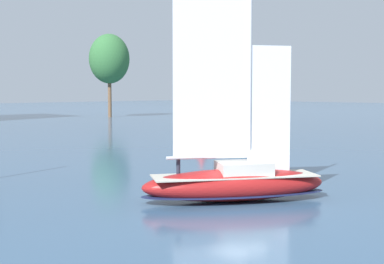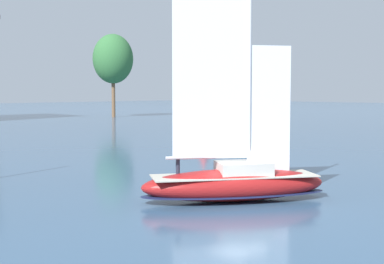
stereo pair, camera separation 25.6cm
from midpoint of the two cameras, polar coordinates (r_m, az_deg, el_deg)
ground_plane at (r=26.82m, az=4.29°, el=-7.30°), size 400.00×400.00×0.00m
tree_shore_center at (r=110.18m, az=-8.88°, el=7.70°), size 8.16×8.16×16.80m
sailboat_main at (r=26.63m, az=4.32°, el=-5.12°), size 9.32×7.26×12.89m
channel_buoy at (r=48.44m, az=0.90°, el=-1.13°), size 1.02×1.02×1.86m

